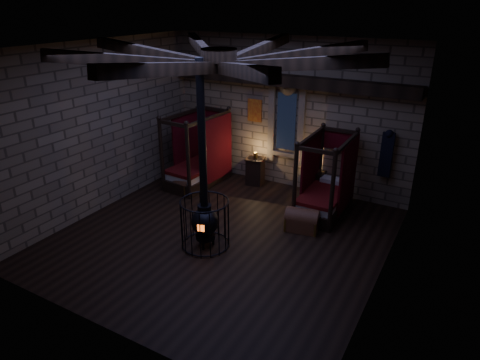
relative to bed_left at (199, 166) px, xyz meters
The scene contains 8 objects.
room 4.53m from the bed_left, 45.23° to the right, with size 7.02×7.02×4.29m.
bed_left is the anchor object (origin of this frame).
bed_right 3.85m from the bed_left, ahead, with size 1.02×1.92×1.99m.
trunk_left 0.85m from the bed_left, 92.59° to the right, with size 0.80×0.59×0.53m.
trunk_right 3.90m from the bed_left, 17.42° to the right, with size 0.83×0.61×0.56m.
nightstand_left 1.65m from the bed_left, 26.22° to the left, with size 0.57×0.55×0.98m.
nightstand_right 3.42m from the bed_left, 12.82° to the left, with size 0.48×0.46×0.81m.
stove 3.56m from the bed_left, 53.42° to the right, with size 1.07×1.07×4.05m.
Camera 1 is at (4.57, -7.26, 5.04)m, focal length 32.00 mm.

